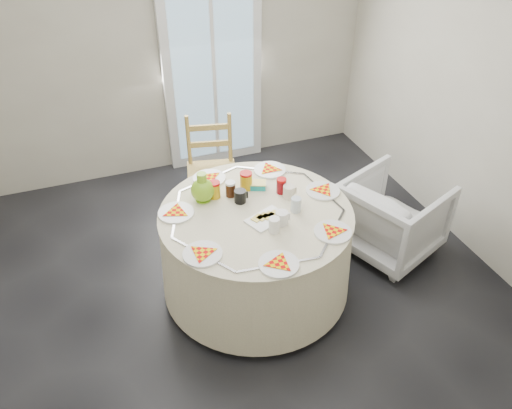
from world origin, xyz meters
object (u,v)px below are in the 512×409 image
object	(u,v)px
armchair	(393,211)
green_pitcher	(202,184)
wooden_chair	(212,172)
table	(256,251)

from	to	relation	value
armchair	green_pitcher	distance (m)	1.62
wooden_chair	armchair	world-z (taller)	wooden_chair
table	green_pitcher	size ratio (longest dim) A/B	6.40
green_pitcher	table	bearing A→B (deg)	-57.13
table	armchair	xyz separation A→B (m)	(1.22, 0.05, 0.02)
table	green_pitcher	world-z (taller)	green_pitcher
wooden_chair	green_pitcher	world-z (taller)	green_pitcher
table	armchair	world-z (taller)	armchair
wooden_chair	armchair	distance (m)	1.59
table	green_pitcher	distance (m)	0.64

